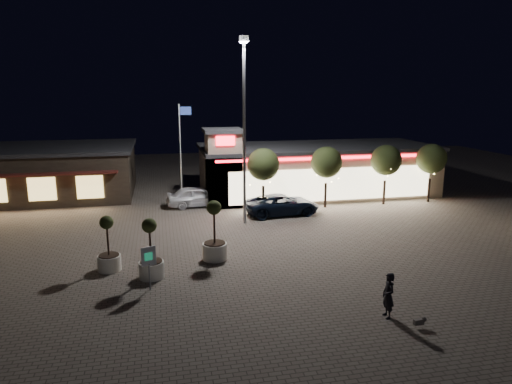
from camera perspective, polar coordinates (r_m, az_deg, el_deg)
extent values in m
plane|color=#625950|center=(23.90, -2.58, -9.53)|extent=(90.00, 90.00, 0.00)
cube|color=tan|center=(40.82, 7.56, 2.63)|extent=(20.00, 8.00, 4.00)
cube|color=#262628|center=(40.51, 7.65, 5.62)|extent=(20.40, 8.40, 0.30)
cube|color=beige|center=(37.17, 9.63, 0.95)|extent=(17.00, 0.12, 2.60)
cube|color=red|center=(36.78, 9.77, 4.22)|extent=(19.00, 0.10, 0.18)
cube|color=tan|center=(36.01, -4.11, 2.82)|extent=(2.60, 2.60, 5.80)
cube|color=#262628|center=(35.62, -4.18, 7.66)|extent=(3.00, 3.00, 0.30)
cube|color=red|center=(34.35, -3.85, 6.40)|extent=(1.40, 0.10, 0.70)
cube|color=#382D23|center=(43.69, -25.71, 2.13)|extent=(16.00, 10.00, 4.00)
cube|color=#262628|center=(43.40, -25.98, 4.92)|extent=(16.40, 10.40, 0.30)
cube|color=#591E19|center=(38.41, -27.64, 1.87)|extent=(14.40, 0.80, 0.15)
cube|color=#E9C369|center=(38.58, -25.18, 0.34)|extent=(2.00, 0.12, 1.80)
cube|color=#E9C369|center=(37.92, -20.04, 0.58)|extent=(2.00, 0.12, 1.80)
cylinder|color=gray|center=(30.52, -1.48, 6.96)|extent=(0.20, 0.20, 12.00)
cube|color=gray|center=(30.54, -1.55, 18.62)|extent=(0.60, 0.40, 0.35)
cube|color=white|center=(30.51, -1.54, 18.25)|extent=(0.45, 0.30, 0.08)
cylinder|color=white|center=(35.24, -9.40, 4.28)|extent=(0.10, 0.10, 8.00)
cube|color=#294098|center=(34.94, -8.86, 10.00)|extent=(0.90, 0.04, 0.60)
cylinder|color=#332319|center=(34.66, 0.90, -0.80)|extent=(0.20, 0.20, 1.92)
sphere|color=#2D3819|center=(34.15, 0.92, 3.47)|extent=(2.42, 2.42, 2.42)
cylinder|color=#332319|center=(36.09, 8.66, -0.41)|extent=(0.20, 0.20, 1.92)
sphere|color=#2D3819|center=(35.60, 8.80, 3.69)|extent=(2.42, 2.42, 2.42)
cylinder|color=#332319|center=(38.12, 15.72, -0.04)|extent=(0.20, 0.20, 1.92)
sphere|color=#2D3819|center=(37.66, 15.95, 3.84)|extent=(2.42, 2.42, 2.42)
cylinder|color=#332319|center=(40.12, 20.78, 0.22)|extent=(0.20, 0.20, 1.92)
sphere|color=#2D3819|center=(39.68, 21.08, 3.91)|extent=(2.42, 2.42, 2.42)
imported|color=black|center=(33.73, 3.30, -1.55)|extent=(5.65, 2.93, 1.52)
imported|color=white|center=(36.25, -7.33, -0.54)|extent=(4.91, 2.23, 1.64)
imported|color=black|center=(19.51, 16.20, -12.32)|extent=(0.48, 0.70, 1.89)
cube|color=#59514C|center=(19.37, 19.66, -15.04)|extent=(0.41, 0.17, 0.21)
sphere|color=#59514C|center=(19.45, 20.27, -14.69)|extent=(0.19, 0.19, 0.19)
cylinder|color=silver|center=(24.71, -17.85, -8.43)|extent=(1.17, 1.17, 0.78)
cylinder|color=black|center=(24.57, -17.91, -7.53)|extent=(1.02, 1.02, 0.06)
cylinder|color=#332319|center=(24.28, -18.06, -5.51)|extent=(0.10, 0.10, 1.76)
sphere|color=#2D3819|center=(24.04, -18.19, -3.63)|extent=(0.68, 0.68, 0.68)
cylinder|color=silver|center=(23.23, -12.92, -9.43)|extent=(1.23, 1.23, 0.82)
cylinder|color=black|center=(23.08, -12.97, -8.44)|extent=(1.06, 1.06, 0.06)
cylinder|color=#332319|center=(22.76, -13.09, -6.21)|extent=(0.10, 0.10, 1.84)
sphere|color=#2D3819|center=(22.50, -13.20, -4.11)|extent=(0.72, 0.72, 0.72)
cylinder|color=silver|center=(25.08, -5.17, -7.39)|extent=(1.34, 1.34, 0.89)
cylinder|color=black|center=(24.93, -5.19, -6.38)|extent=(1.16, 1.16, 0.07)
cylinder|color=#332319|center=(24.61, -5.24, -4.09)|extent=(0.11, 0.11, 2.01)
sphere|color=#2D3819|center=(24.35, -5.28, -1.96)|extent=(0.78, 0.78, 0.78)
cylinder|color=gray|center=(21.83, -13.15, -10.29)|extent=(0.08, 0.08, 1.27)
cube|color=white|center=(21.46, -13.29, -7.82)|extent=(0.66, 0.30, 0.90)
cube|color=#168757|center=(21.42, -13.29, -7.86)|extent=(0.35, 0.15, 0.37)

